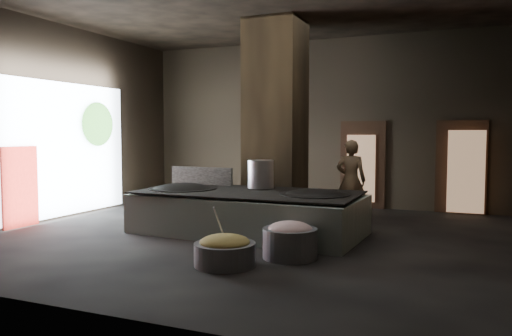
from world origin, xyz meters
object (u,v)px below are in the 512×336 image
at_px(wok_left, 183,192).
at_px(meat_basin, 290,243).
at_px(wok_right, 315,199).
at_px(veg_basin, 225,254).
at_px(hearth_platform, 248,214).
at_px(cook, 351,180).
at_px(stock_pot, 261,174).

xyz_separation_m(wok_left, meat_basin, (2.86, -1.49, -0.51)).
xyz_separation_m(wok_right, veg_basin, (-0.69, -2.39, -0.58)).
bearing_deg(wok_left, hearth_platform, 1.97).
distance_m(hearth_platform, wok_right, 1.40).
height_order(wok_right, cook, cook).
distance_m(wok_right, veg_basin, 2.55).
height_order(stock_pot, veg_basin, stock_pot).
bearing_deg(wok_right, veg_basin, -106.12).
xyz_separation_m(hearth_platform, meat_basin, (1.41, -1.54, -0.15)).
xyz_separation_m(stock_pot, meat_basin, (1.36, -2.09, -0.89)).
bearing_deg(meat_basin, wok_left, 152.45).
height_order(wok_left, veg_basin, wok_left).
relative_size(hearth_platform, cook, 2.41).
distance_m(hearth_platform, stock_pot, 0.93).
distance_m(hearth_platform, meat_basin, 2.10).
bearing_deg(veg_basin, stock_pot, 101.90).
distance_m(cook, veg_basin, 4.72).
bearing_deg(cook, veg_basin, 76.34).
relative_size(wok_right, cook, 0.71).
xyz_separation_m(hearth_platform, veg_basin, (0.66, -2.34, -0.21)).
bearing_deg(wok_right, hearth_platform, -177.88).
bearing_deg(wok_left, meat_basin, -27.55).
xyz_separation_m(wok_left, cook, (3.01, 2.29, 0.16)).
bearing_deg(wok_left, veg_basin, -47.36).
bearing_deg(cook, wok_right, 81.96).
relative_size(stock_pot, cook, 0.31).
height_order(veg_basin, meat_basin, meat_basin).
distance_m(wok_left, meat_basin, 3.27).
relative_size(wok_left, cook, 0.76).
distance_m(wok_right, cook, 2.20).
bearing_deg(meat_basin, hearth_platform, 132.45).
bearing_deg(veg_basin, hearth_platform, 105.73).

